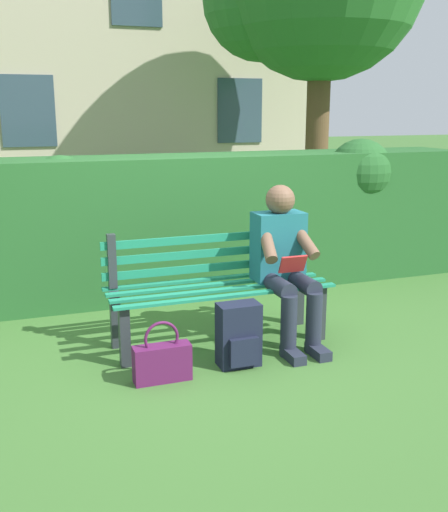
% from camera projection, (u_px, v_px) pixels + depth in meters
% --- Properties ---
extents(ground, '(60.00, 60.00, 0.00)m').
position_uv_depth(ground, '(220.00, 343.00, 4.59)').
color(ground, '#3D6B2D').
extents(park_bench, '(1.66, 0.52, 0.85)m').
position_uv_depth(park_bench, '(216.00, 284.00, 4.55)').
color(park_bench, '#2D3338').
rests_on(park_bench, ground).
extents(person_seated, '(0.44, 0.73, 1.18)m').
position_uv_depth(person_seated, '(285.00, 261.00, 4.50)').
color(person_seated, '#1E6672').
rests_on(person_seated, ground).
extents(hedge_backdrop, '(5.37, 0.80, 1.43)m').
position_uv_depth(hedge_backdrop, '(211.00, 219.00, 5.85)').
color(hedge_backdrop, '#265B28').
rests_on(hedge_backdrop, ground).
extents(building_facade, '(7.75, 3.09, 6.01)m').
position_uv_depth(building_facade, '(122.00, 42.00, 12.03)').
color(building_facade, '#BCAD93').
rests_on(building_facade, ground).
extents(backpack, '(0.29, 0.24, 0.44)m').
position_uv_depth(backpack, '(239.00, 335.00, 4.14)').
color(backpack, '#191E33').
rests_on(backpack, ground).
extents(handbag, '(0.37, 0.12, 0.41)m').
position_uv_depth(handbag, '(162.00, 361.00, 3.92)').
color(handbag, '#59194C').
rests_on(handbag, ground).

